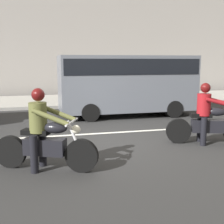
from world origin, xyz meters
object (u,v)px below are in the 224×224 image
Objects in this scene: motorcycle_with_rider_olive at (44,137)px; parked_van_slate_gray at (127,81)px; motorcycle_with_rider_crimson at (207,119)px; street_sign_post at (131,73)px; pedestrian_bystander at (163,78)px.

parked_van_slate_gray reaches higher than motorcycle_with_rider_olive.
parked_van_slate_gray is (3.27, 5.29, 0.68)m from motorcycle_with_rider_olive.
parked_van_slate_gray reaches higher than motorcycle_with_rider_crimson.
motorcycle_with_rider_crimson is 4.50m from parked_van_slate_gray.
street_sign_post is 1.26× the size of pedestrian_bystander.
street_sign_post reaches higher than motorcycle_with_rider_olive.
parked_van_slate_gray is at bearing 100.53° from motorcycle_with_rider_crimson.
motorcycle_with_rider_crimson is 7.94m from street_sign_post.
parked_van_slate_gray is 3.74m from street_sign_post.
street_sign_post is at bearing 62.65° from motorcycle_with_rider_olive.
parked_van_slate_gray is at bearing 58.26° from motorcycle_with_rider_olive.
parked_van_slate_gray is 5.67m from pedestrian_bystander.
pedestrian_bystander is at bearing 52.60° from parked_van_slate_gray.
pedestrian_bystander is (3.45, 4.51, -0.17)m from parked_van_slate_gray.
motorcycle_with_rider_crimson is 4.18m from motorcycle_with_rider_olive.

